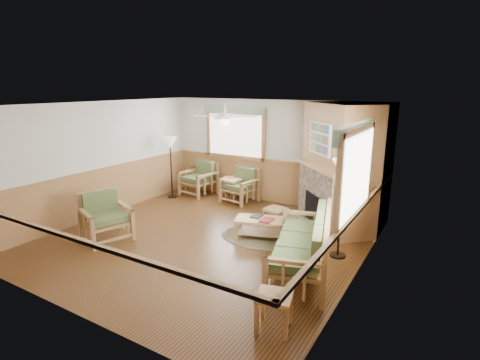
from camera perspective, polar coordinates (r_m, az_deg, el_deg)
The scene contains 24 objects.
floor at distance 7.75m, azimuth -5.26°, elevation -9.03°, with size 6.00×6.00×0.01m, color #4E2E15.
ceiling at distance 7.13m, azimuth -5.76°, elevation 11.36°, with size 6.00×6.00×0.01m, color white.
wall_back at distance 9.85m, azimuth 4.88°, elevation 4.26°, with size 6.00×0.02×2.70m, color silver.
wall_front at distance 5.32m, azimuth -25.04°, elevation -5.82°, with size 6.00×0.02×2.70m, color silver.
wall_left at distance 9.38m, azimuth -20.47°, elevation 2.90°, with size 0.02×6.00×2.70m, color silver.
wall_right at distance 6.10m, azimuth 17.90°, elevation -2.66°, with size 0.02×6.00×2.70m, color silver.
wainscot at distance 7.55m, azimuth -5.36°, elevation -5.16°, with size 6.00×6.00×1.10m, color #9E6E40, non-canonical shape.
fireplace at distance 8.26m, azimuth 14.80°, elevation 1.88°, with size 2.20×2.20×2.70m, color #9E6E40, non-canonical shape.
window_back at distance 10.21m, azimuth -0.74°, elevation 11.33°, with size 1.90×0.16×1.50m, color white, non-canonical shape.
window_right at distance 5.70m, azimuth 17.95°, elevation 8.31°, with size 0.16×1.90×1.50m, color white, non-canonical shape.
ceiling_fan at distance 7.21m, azimuth -2.36°, elevation 11.13°, with size 1.24×1.24×0.36m, color white, non-canonical shape.
sofa at distance 6.38m, azimuth 9.31°, elevation -9.51°, with size 0.89×2.18×1.00m, color #A87E4E, non-canonical shape.
armchair_back_left at distance 10.73m, azimuth -6.36°, elevation 0.28°, with size 0.85×0.85×0.95m, color #A87E4E, non-canonical shape.
armchair_back_right at distance 9.99m, azimuth -0.08°, elevation -0.82°, with size 0.81×0.81×0.90m, color #A87E4E, non-canonical shape.
armchair_left at distance 8.02m, azimuth -19.77°, elevation -5.33°, with size 0.85×0.85×0.96m, color #A87E4E, non-canonical shape.
coffee_table at distance 7.72m, azimuth 3.27°, elevation -7.38°, with size 1.05×0.52×0.42m, color #A87E4E, non-canonical shape.
end_table_chairs at distance 10.17m, azimuth -1.37°, elevation -1.44°, with size 0.54×0.52×0.60m, color #A87E4E, non-canonical shape.
end_table_sofa at distance 5.08m, azimuth 5.19°, elevation -19.38°, with size 0.44×0.42×0.49m, color #A87E4E, non-canonical shape.
footstool at distance 8.45m, azimuth 5.44°, elevation -5.59°, with size 0.44×0.44×0.39m, color #A87E4E, non-canonical shape.
braided_rug at distance 7.77m, azimuth 2.80°, elevation -8.83°, with size 1.62×1.62×0.01m, color brown.
floor_lamp_left at distance 10.47m, azimuth -10.45°, elevation 1.89°, with size 0.39×0.39×1.70m, color black, non-canonical shape.
floor_lamp_right at distance 6.91m, azimuth 15.11°, elevation -4.29°, with size 0.42×0.42×1.83m, color black, non-canonical shape.
book_red at distance 7.53m, azimuth 4.13°, elevation -6.01°, with size 0.22×0.30×0.03m, color maroon.
book_dark at distance 7.76m, azimuth 2.55°, elevation -5.40°, with size 0.20×0.27×0.03m, color black.
Camera 1 is at (4.24, -5.73, 3.05)m, focal length 28.00 mm.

